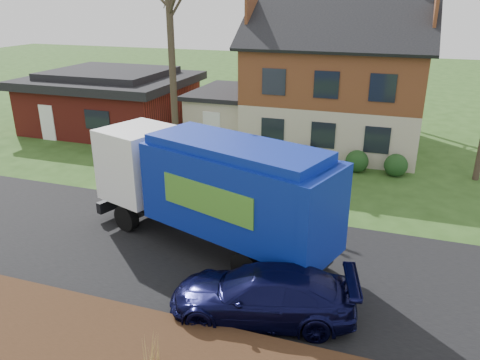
% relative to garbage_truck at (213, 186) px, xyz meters
% --- Properties ---
extents(ground, '(120.00, 120.00, 0.00)m').
position_rel_garbage_truck_xyz_m(ground, '(-0.03, -0.54, -2.22)').
color(ground, '#274617').
rests_on(ground, ground).
extents(road, '(80.00, 7.00, 0.02)m').
position_rel_garbage_truck_xyz_m(road, '(-0.03, -0.54, -2.21)').
color(road, black).
rests_on(road, ground).
extents(mulch_verge, '(80.00, 3.50, 0.30)m').
position_rel_garbage_truck_xyz_m(mulch_verge, '(-0.03, -5.84, -2.07)').
color(mulch_verge, black).
rests_on(mulch_verge, ground).
extents(main_house, '(12.95, 8.95, 9.26)m').
position_rel_garbage_truck_xyz_m(main_house, '(1.46, 13.37, 1.81)').
color(main_house, beige).
rests_on(main_house, ground).
extents(ranch_house, '(9.80, 8.20, 3.70)m').
position_rel_garbage_truck_xyz_m(ranch_house, '(-12.03, 12.46, -0.41)').
color(ranch_house, maroon).
rests_on(ranch_house, ground).
extents(garbage_truck, '(9.29, 5.16, 3.85)m').
position_rel_garbage_truck_xyz_m(garbage_truck, '(0.00, 0.00, 0.00)').
color(garbage_truck, black).
rests_on(garbage_truck, ground).
extents(silver_sedan, '(4.34, 2.09, 1.37)m').
position_rel_garbage_truck_xyz_m(silver_sedan, '(-2.51, 3.59, -1.53)').
color(silver_sedan, '#A2A4A9').
rests_on(silver_sedan, ground).
extents(navy_wagon, '(5.15, 2.98, 1.40)m').
position_rel_garbage_truck_xyz_m(navy_wagon, '(2.60, -3.07, -1.52)').
color(navy_wagon, black).
rests_on(navy_wagon, ground).
extents(grass_clump_mid, '(0.33, 0.27, 0.92)m').
position_rel_garbage_truck_xyz_m(grass_clump_mid, '(1.00, -5.88, -1.46)').
color(grass_clump_mid, tan).
rests_on(grass_clump_mid, mulch_verge).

